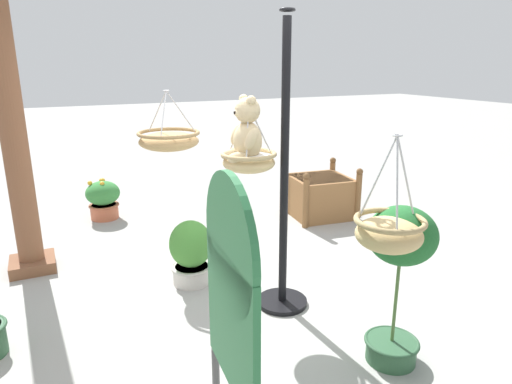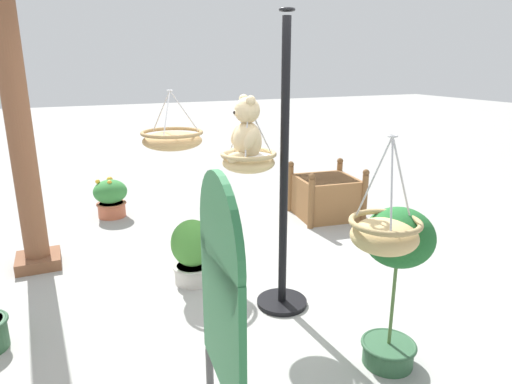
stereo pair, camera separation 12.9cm
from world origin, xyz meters
The scene contains 12 objects.
ground_plane centered at (0.00, 0.00, 0.00)m, with size 40.00×40.00×0.00m, color #9E9E99.
display_pole_central centered at (-0.19, -0.12, 0.76)m, with size 0.44×0.44×2.45m.
hanging_basket_with_teddy centered at (-0.04, 0.13, 1.29)m, with size 0.46×0.46×0.55m.
teddy_bear centered at (-0.04, 0.15, 1.52)m, with size 0.36×0.33×0.53m.
hanging_basket_left_high centered at (-1.30, -0.25, 1.05)m, with size 0.45×0.45×0.73m.
hanging_basket_right_low centered at (1.09, 0.49, 1.31)m, with size 0.62×0.62×0.59m.
greenhouse_pillar_left centered at (1.52, 1.87, 1.49)m, with size 0.45×0.45×3.07m.
wooden_planter_box centered at (1.68, -1.73, 0.30)m, with size 0.90×0.93×0.73m.
potted_plant_fern_front centered at (-1.21, -0.45, 0.75)m, with size 0.46×0.46×1.16m.
potted_plant_flowering_red centered at (2.85, 0.97, 0.28)m, with size 0.45×0.45×0.55m.
potted_plant_small_succulent centered at (0.54, 0.47, 0.32)m, with size 0.41×0.41×0.63m.
display_sign_board centered at (-1.30, 0.81, 0.90)m, with size 0.79×0.11×1.55m.
Camera 1 is at (-3.32, 1.63, 2.07)m, focal length 31.73 mm.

